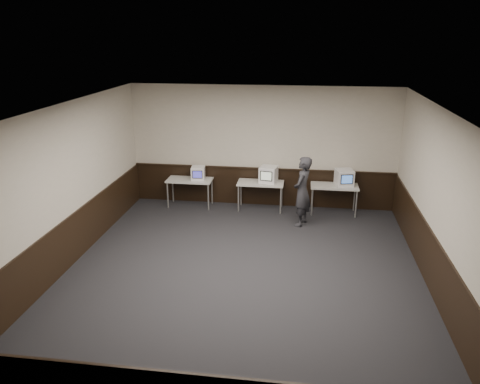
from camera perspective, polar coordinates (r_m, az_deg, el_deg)
name	(u,v)px	position (r m, az deg, el deg)	size (l,w,h in m)	color
floor	(242,275)	(9.21, 0.25, -10.09)	(8.00, 8.00, 0.00)	black
ceiling	(242,110)	(8.15, 0.28, 9.97)	(8.00, 8.00, 0.00)	white
back_wall	(263,147)	(12.37, 2.76, 5.51)	(7.00, 7.00, 0.00)	#BCB5A5
front_wall	(190,327)	(5.03, -6.10, -16.05)	(7.00, 7.00, 0.00)	#BCB5A5
left_wall	(62,189)	(9.64, -20.82, 0.33)	(8.00, 8.00, 0.00)	#BCB5A5
right_wall	(442,207)	(8.82, 23.43, -1.68)	(8.00, 8.00, 0.00)	#BCB5A5
wainscot_back	(262,187)	(12.65, 2.68, 0.63)	(6.98, 0.04, 1.00)	black
wainscot_left	(70,241)	(10.01, -19.99, -5.65)	(0.04, 7.98, 1.00)	black
wainscot_right	(432,264)	(9.24, 22.41, -8.08)	(0.04, 7.98, 1.00)	black
wainscot_rail	(262,169)	(12.48, 2.70, 2.87)	(6.98, 0.06, 0.04)	black
desk_left	(190,182)	(12.55, -6.15, 1.24)	(1.20, 0.60, 0.75)	#BCBCB7
desk_center	(261,185)	(12.23, 2.52, 0.87)	(1.20, 0.60, 0.75)	#BCBCB7
desk_right	(334,188)	(12.22, 11.43, 0.47)	(1.20, 0.60, 0.75)	#BCBCB7
emac_left	(198,173)	(12.43, -5.13, 2.30)	(0.40, 0.42, 0.35)	white
emac_center	(268,174)	(12.16, 3.49, 2.15)	(0.50, 0.52, 0.43)	white
emac_right	(344,178)	(12.18, 12.59, 1.73)	(0.51, 0.52, 0.42)	white
person	(302,191)	(11.28, 7.59, 0.07)	(0.62, 0.41, 1.71)	#28282D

